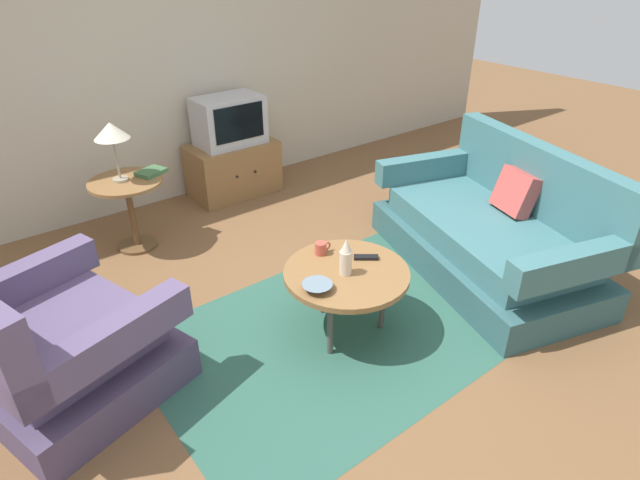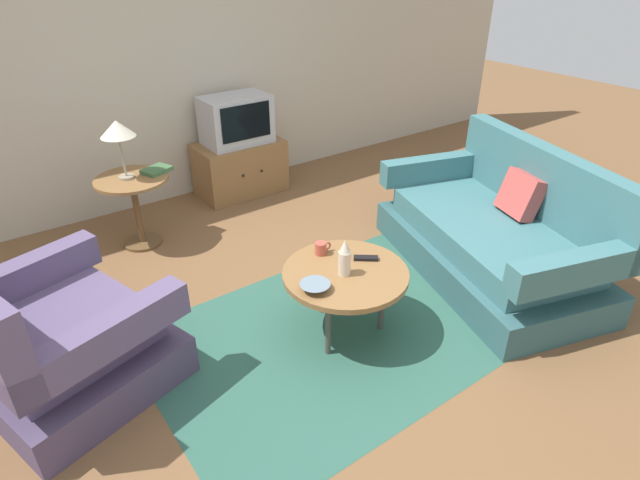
% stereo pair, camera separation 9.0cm
% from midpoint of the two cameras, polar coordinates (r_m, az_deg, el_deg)
% --- Properties ---
extents(ground_plane, '(16.00, 16.00, 0.00)m').
position_cam_midpoint_polar(ground_plane, '(3.37, -0.09, -9.97)').
color(ground_plane, brown).
extents(back_wall, '(9.00, 0.12, 2.70)m').
position_cam_midpoint_polar(back_wall, '(4.93, -19.66, 18.80)').
color(back_wall, '#BCB29E').
rests_on(back_wall, ground).
extents(area_rug, '(2.40, 1.59, 0.00)m').
position_cam_midpoint_polar(area_rug, '(3.39, 1.95, -9.74)').
color(area_rug, '#2D5B4C').
rests_on(area_rug, ground).
extents(armchair, '(1.16, 1.20, 0.90)m').
position_cam_midpoint_polar(armchair, '(3.14, -27.50, -10.60)').
color(armchair, '#4B3E5C').
rests_on(armchair, ground).
extents(couch, '(1.40, 1.97, 0.92)m').
position_cam_midpoint_polar(couch, '(4.03, 17.67, 0.75)').
color(couch, '#325C60').
rests_on(couch, ground).
extents(coffee_table, '(0.76, 0.76, 0.45)m').
position_cam_midpoint_polar(coffee_table, '(3.14, 2.08, -3.91)').
color(coffee_table, olive).
rests_on(coffee_table, ground).
extents(side_table, '(0.56, 0.56, 0.58)m').
position_cam_midpoint_polar(side_table, '(4.33, -20.71, 4.20)').
color(side_table, olive).
rests_on(side_table, ground).
extents(tv_stand, '(0.82, 0.50, 0.50)m').
position_cam_midpoint_polar(tv_stand, '(5.16, -9.95, 7.68)').
color(tv_stand, olive).
rests_on(tv_stand, ground).
extents(television, '(0.61, 0.39, 0.44)m').
position_cam_midpoint_polar(television, '(5.00, -10.44, 12.70)').
color(television, '#B7B7BC').
rests_on(television, tv_stand).
extents(table_lamp, '(0.25, 0.25, 0.45)m').
position_cam_midpoint_polar(table_lamp, '(4.15, -22.45, 10.79)').
color(table_lamp, '#9E937A').
rests_on(table_lamp, side_table).
extents(vase, '(0.08, 0.08, 0.23)m').
position_cam_midpoint_polar(vase, '(3.04, 1.99, -1.93)').
color(vase, beige).
rests_on(vase, coffee_table).
extents(mug, '(0.12, 0.07, 0.08)m').
position_cam_midpoint_polar(mug, '(3.27, -0.66, -0.90)').
color(mug, '#B74C3D').
rests_on(mug, coffee_table).
extents(bowl, '(0.18, 0.18, 0.04)m').
position_cam_midpoint_polar(bowl, '(2.94, -1.18, -5.15)').
color(bowl, slate).
rests_on(bowl, coffee_table).
extents(tv_remote_dark, '(0.15, 0.13, 0.02)m').
position_cam_midpoint_polar(tv_remote_dark, '(3.24, 4.27, -1.91)').
color(tv_remote_dark, black).
rests_on(tv_remote_dark, coffee_table).
extents(book, '(0.25, 0.22, 0.03)m').
position_cam_midpoint_polar(book, '(4.32, -18.55, 7.05)').
color(book, '#3D663D').
rests_on(book, side_table).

